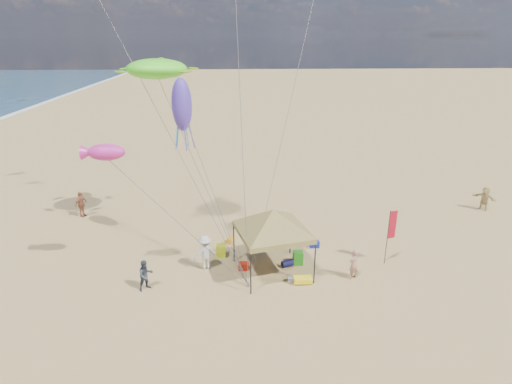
% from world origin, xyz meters
% --- Properties ---
extents(ground, '(280.00, 280.00, 0.00)m').
position_xyz_m(ground, '(0.00, 0.00, 0.00)').
color(ground, tan).
rests_on(ground, ground).
extents(canopy_tent, '(6.34, 6.34, 4.02)m').
position_xyz_m(canopy_tent, '(0.78, 1.89, 3.35)').
color(canopy_tent, black).
rests_on(canopy_tent, ground).
extents(feather_flag, '(0.46, 0.16, 3.08)m').
position_xyz_m(feather_flag, '(7.02, 2.43, 2.06)').
color(feather_flag, black).
rests_on(feather_flag, ground).
extents(cooler_red, '(0.54, 0.38, 0.38)m').
position_xyz_m(cooler_red, '(-0.70, 2.19, 0.19)').
color(cooler_red, '#AA1F0D').
rests_on(cooler_red, ground).
extents(cooler_blue, '(0.54, 0.38, 0.38)m').
position_xyz_m(cooler_blue, '(3.46, 4.45, 0.19)').
color(cooler_blue, '#122299').
rests_on(cooler_blue, ground).
extents(bag_navy, '(0.69, 0.54, 0.36)m').
position_xyz_m(bag_navy, '(1.63, 2.34, 0.18)').
color(bag_navy, '#0C0C35').
rests_on(bag_navy, ground).
extents(bag_orange, '(0.54, 0.69, 0.36)m').
position_xyz_m(bag_orange, '(-1.39, 5.27, 0.18)').
color(bag_orange, orange).
rests_on(bag_orange, ground).
extents(chair_green, '(0.50, 0.50, 0.70)m').
position_xyz_m(chair_green, '(2.22, 2.62, 0.35)').
color(chair_green, '#27921A').
rests_on(chair_green, ground).
extents(chair_yellow, '(0.50, 0.50, 0.70)m').
position_xyz_m(chair_yellow, '(-1.90, 3.65, 0.35)').
color(chair_yellow, '#DEF61B').
rests_on(chair_yellow, ground).
extents(crate_grey, '(0.34, 0.30, 0.28)m').
position_xyz_m(crate_grey, '(1.62, 0.86, 0.14)').
color(crate_grey, slate).
rests_on(crate_grey, ground).
extents(beach_cart, '(0.90, 0.50, 0.24)m').
position_xyz_m(beach_cart, '(2.18, 0.72, 0.20)').
color(beach_cart, yellow).
rests_on(beach_cart, ground).
extents(person_near_a, '(0.70, 0.66, 1.62)m').
position_xyz_m(person_near_a, '(4.76, 1.04, 0.81)').
color(person_near_a, tan).
rests_on(person_near_a, ground).
extents(person_near_b, '(0.95, 0.92, 1.54)m').
position_xyz_m(person_near_b, '(-5.39, 0.64, 0.77)').
color(person_near_b, '#323A45').
rests_on(person_near_b, ground).
extents(person_near_c, '(1.38, 1.08, 1.88)m').
position_xyz_m(person_near_c, '(-2.67, 2.39, 0.94)').
color(person_near_c, beige).
rests_on(person_near_c, ground).
extents(person_far_a, '(0.79, 1.13, 1.78)m').
position_xyz_m(person_far_a, '(-11.34, 9.66, 0.89)').
color(person_far_a, '#98583A').
rests_on(person_far_a, ground).
extents(person_far_c, '(1.38, 1.53, 1.69)m').
position_xyz_m(person_far_c, '(16.27, 9.31, 0.85)').
color(person_far_c, tan).
rests_on(person_far_c, ground).
extents(turtle_kite, '(4.05, 3.66, 1.11)m').
position_xyz_m(turtle_kite, '(-5.21, 7.12, 9.75)').
color(turtle_kite, '#57FF28').
rests_on(turtle_kite, ground).
extents(fish_kite, '(1.74, 0.89, 0.77)m').
position_xyz_m(fish_kite, '(-6.93, 2.01, 6.46)').
color(fish_kite, '#D22795').
rests_on(fish_kite, ground).
extents(squid_kite, '(1.09, 1.09, 2.70)m').
position_xyz_m(squid_kite, '(-3.69, 4.77, 8.16)').
color(squid_kite, '#5338BA').
rests_on(squid_kite, ground).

